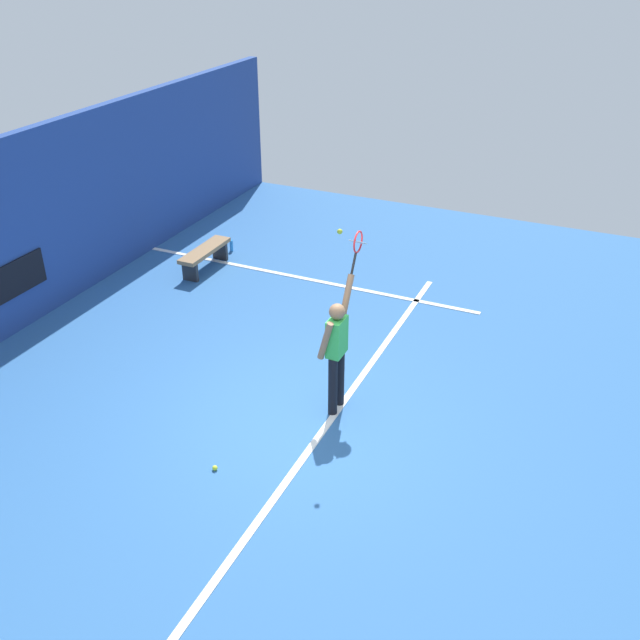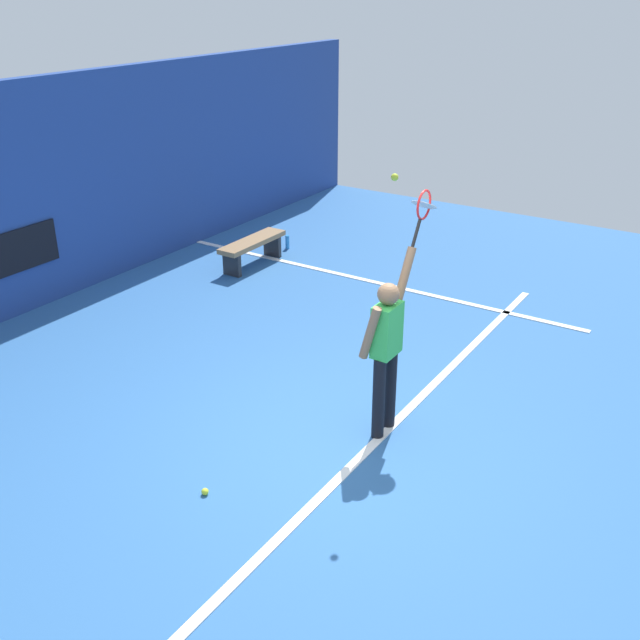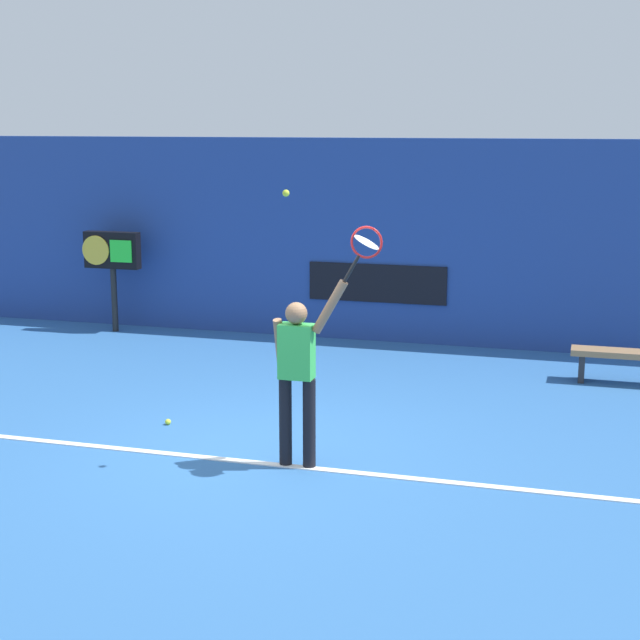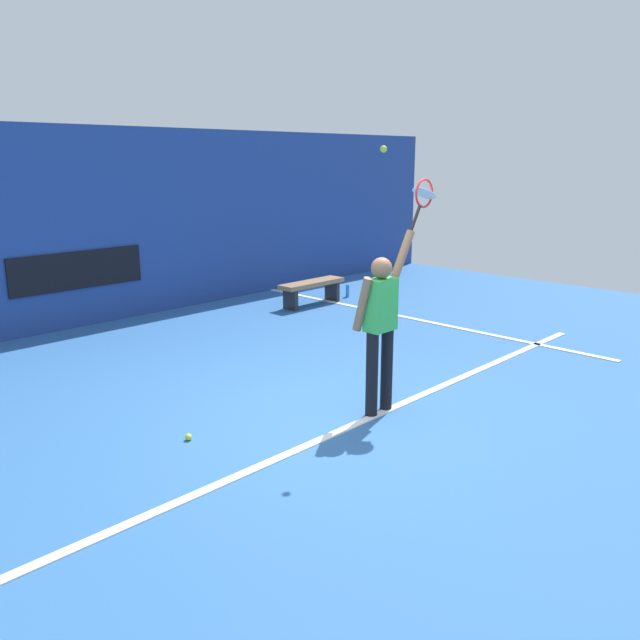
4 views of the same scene
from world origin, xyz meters
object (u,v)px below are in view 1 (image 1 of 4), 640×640
Objects in this scene: court_bench at (205,254)px; tennis_player at (337,348)px; tennis_racket at (358,245)px; water_bottle at (231,246)px; spare_ball at (215,468)px; tennis_ball at (340,232)px.

tennis_player is at bearing -127.57° from court_bench.
tennis_racket reaches higher than water_bottle.
tennis_player is 1.43m from tennis_racket.
court_bench is (2.56, 4.20, -1.94)m from tennis_racket.
spare_ball is (-5.08, -3.32, -0.30)m from court_bench.
tennis_ball is at bearing -175.91° from tennis_racket.
water_bottle is 6.92m from spare_ball.
tennis_player is 28.50× the size of tennis_ball.
tennis_ball is at bearing -28.14° from spare_ball.
tennis_player is at bearing -25.50° from spare_ball.
tennis_racket is at bearing 4.09° from tennis_ball.
court_bench is 5.83× the size of water_bottle.
water_bottle is (1.00, -0.00, -0.22)m from court_bench.
tennis_racket is (0.68, -0.00, 1.26)m from tennis_player.
tennis_player is 28.50× the size of spare_ball.
tennis_player is 1.38× the size of court_bench.
tennis_player is 8.07× the size of water_bottle.
water_bottle is at bearing -0.00° from court_bench.
tennis_ball is 6.61m from water_bottle.
tennis_player is 6.03m from water_bottle.
tennis_racket reaches higher than spare_ball.
court_bench is (3.23, 4.20, -0.67)m from tennis_player.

